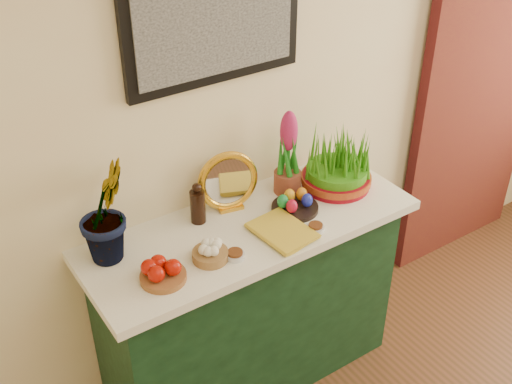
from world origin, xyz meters
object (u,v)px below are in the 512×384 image
(sideboard, at_px, (250,307))
(mirror, at_px, (228,182))
(book, at_px, (264,240))
(hyacinth_green, at_px, (103,198))
(wheatgrass_sabzeh, at_px, (337,164))

(sideboard, bearing_deg, mirror, 93.07)
(sideboard, height_order, book, book)
(sideboard, bearing_deg, hyacinth_green, 167.22)
(book, xyz_separation_m, wheatgrass_sabzeh, (0.50, 0.17, 0.09))
(hyacinth_green, height_order, book, hyacinth_green)
(sideboard, xyz_separation_m, mirror, (-0.01, 0.15, 0.59))
(mirror, xyz_separation_m, wheatgrass_sabzeh, (0.48, -0.12, -0.02))
(hyacinth_green, height_order, mirror, hyacinth_green)
(book, bearing_deg, mirror, 81.22)
(wheatgrass_sabzeh, bearing_deg, book, -161.42)
(hyacinth_green, xyz_separation_m, book, (0.52, -0.27, -0.24))
(mirror, bearing_deg, book, -93.34)
(hyacinth_green, distance_m, mirror, 0.56)
(mirror, bearing_deg, hyacinth_green, -177.76)
(hyacinth_green, xyz_separation_m, mirror, (0.54, 0.02, -0.13))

